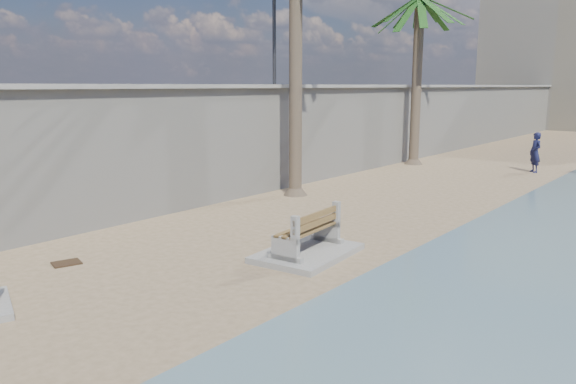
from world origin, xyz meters
The scene contains 6 objects.
seawall centered at (-5.20, 20.00, 1.75)m, with size 0.45×70.00×3.50m, color gray.
wall_cap centered at (-5.20, 20.00, 3.55)m, with size 0.80×70.00×0.12m, color gray.
bench_far centered at (0.44, 6.49, 0.42)m, with size 1.78×2.44×0.96m.
palm_back centered at (-4.27, 20.95, 7.21)m, with size 5.00×5.00×8.23m.
person_a centered at (0.80, 21.83, 0.96)m, with size 0.69×0.47×1.92m, color #151739.
debris_d centered at (-3.07, 2.99, 0.01)m, with size 0.54×0.43×0.03m, color #382616.
Camera 1 is at (7.30, -2.72, 3.57)m, focal length 35.00 mm.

